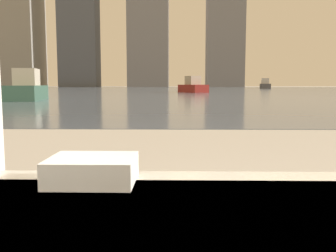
% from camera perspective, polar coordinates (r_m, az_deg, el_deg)
% --- Properties ---
extents(towel_stack, '(0.26, 0.22, 0.08)m').
position_cam_1_polar(towel_stack, '(1.20, -11.43, -6.56)').
color(towel_stack, white).
rests_on(towel_stack, bathtub).
extents(harbor_water, '(180.00, 110.00, 0.01)m').
position_cam_1_polar(harbor_water, '(62.22, 1.21, 5.59)').
color(harbor_water, slate).
rests_on(harbor_water, ground_plane).
extents(harbor_boat_2, '(2.38, 4.76, 1.71)m').
position_cam_1_polar(harbor_boat_2, '(21.97, -20.68, 5.29)').
color(harbor_boat_2, '#335647').
rests_on(harbor_boat_2, harbor_water).
extents(harbor_boat_3, '(2.76, 5.69, 2.05)m').
position_cam_1_polar(harbor_boat_3, '(78.25, 14.58, 6.08)').
color(harbor_boat_3, '#4C4C51').
rests_on(harbor_boat_3, harbor_water).
extents(harbor_boat_4, '(3.18, 4.89, 1.74)m').
position_cam_1_polar(harbor_boat_4, '(40.24, 3.78, 6.02)').
color(harbor_boat_4, maroon).
rests_on(harbor_boat_4, harbor_water).
extents(skyline_tower_1, '(11.73, 8.07, 45.02)m').
position_cam_1_polar(skyline_tower_1, '(123.88, -13.48, 16.28)').
color(skyline_tower_1, '#4C515B').
rests_on(skyline_tower_1, ground_plane).
extents(skyline_tower_2, '(12.33, 11.51, 42.09)m').
position_cam_1_polar(skyline_tower_2, '(120.21, -3.00, 16.04)').
color(skyline_tower_2, slate).
rests_on(skyline_tower_2, ground_plane).
extents(skyline_tower_3, '(11.52, 7.11, 33.55)m').
position_cam_1_polar(skyline_tower_3, '(120.25, 8.70, 13.92)').
color(skyline_tower_3, slate).
rests_on(skyline_tower_3, ground_plane).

